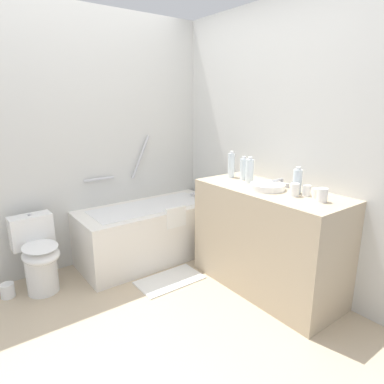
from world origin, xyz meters
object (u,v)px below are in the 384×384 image
object	(u,v)px
bathtub	(151,230)
water_bottle_2	(297,181)
drinking_glass_0	(307,190)
drinking_glass_3	(295,190)
toilet	(38,255)
toilet_paper_roll	(8,290)
drinking_glass_2	(322,195)
sink_faucet	(281,183)
sink_basin	(267,187)
bath_mat	(170,280)
drinking_glass_1	(317,193)
water_bottle_3	(250,170)
water_bottle_1	(231,165)
water_bottle_0	(244,169)

from	to	relation	value
bathtub	water_bottle_2	world-z (taller)	bathtub
drinking_glass_0	drinking_glass_3	size ratio (longest dim) A/B	0.83
toilet	toilet_paper_roll	size ratio (longest dim) A/B	5.45
drinking_glass_0	drinking_glass_3	distance (m)	0.09
bathtub	drinking_glass_2	bearing A→B (deg)	-71.81
sink_faucet	toilet	bearing A→B (deg)	146.83
bathtub	sink_basin	world-z (taller)	bathtub
toilet	drinking_glass_0	world-z (taller)	drinking_glass_0
bath_mat	drinking_glass_0	bearing A→B (deg)	-52.38
toilet	drinking_glass_1	world-z (taller)	drinking_glass_1
drinking_glass_2	bath_mat	size ratio (longest dim) A/B	0.17
toilet	sink_faucet	size ratio (longest dim) A/B	4.33
toilet	water_bottle_3	bearing A→B (deg)	60.01
water_bottle_1	drinking_glass_3	world-z (taller)	water_bottle_1
sink_basin	bath_mat	bearing A→B (deg)	135.25
water_bottle_0	bath_mat	bearing A→B (deg)	162.86
toilet	water_bottle_2	xyz separation A→B (m)	(1.65, -1.34, 0.67)
bathtub	water_bottle_3	world-z (taller)	bathtub
sink_basin	sink_faucet	xyz separation A→B (m)	(0.17, 0.00, 0.01)
water_bottle_0	water_bottle_2	size ratio (longest dim) A/B	1.02
bathtub	toilet_paper_roll	distance (m)	1.37
water_bottle_3	drinking_glass_1	bearing A→B (deg)	-87.84
toilet	bath_mat	bearing A→B (deg)	58.61
sink_faucet	water_bottle_2	size ratio (longest dim) A/B	0.72
sink_basin	drinking_glass_0	size ratio (longest dim) A/B	3.40
bathtub	water_bottle_0	world-z (taller)	bathtub
water_bottle_3	drinking_glass_2	xyz separation A→B (m)	(-0.02, -0.73, -0.06)
drinking_glass_0	water_bottle_0	bearing A→B (deg)	89.75
drinking_glass_2	toilet_paper_roll	distance (m)	2.64
sink_faucet	water_bottle_1	world-z (taller)	water_bottle_1
toilet	drinking_glass_1	xyz separation A→B (m)	(1.65, -1.52, 0.61)
bathtub	water_bottle_1	xyz separation A→B (m)	(0.55, -0.59, 0.71)
water_bottle_3	drinking_glass_3	bearing A→B (deg)	-95.84
sink_basin	water_bottle_1	size ratio (longest dim) A/B	1.13
drinking_glass_0	bath_mat	distance (m)	1.46
water_bottle_1	drinking_glass_0	bearing A→B (deg)	-88.85
sink_faucet	water_bottle_2	bearing A→B (deg)	-109.56
sink_faucet	water_bottle_3	world-z (taller)	water_bottle_3
water_bottle_1	sink_basin	bearing A→B (deg)	-98.60
water_bottle_0	water_bottle_2	bearing A→B (deg)	-90.81
sink_basin	drinking_glass_3	world-z (taller)	drinking_glass_3
sink_basin	sink_faucet	world-z (taller)	sink_faucet
sink_basin	drinking_glass_0	bearing A→B (deg)	-72.69
drinking_glass_1	water_bottle_0	bearing A→B (deg)	89.58
drinking_glass_3	toilet_paper_roll	xyz separation A→B (m)	(-1.84, 1.43, -0.89)
water_bottle_1	drinking_glass_2	size ratio (longest dim) A/B	2.49
toilet	bath_mat	size ratio (longest dim) A/B	1.10
sink_faucet	bath_mat	world-z (taller)	sink_faucet
toilet	water_bottle_2	distance (m)	2.23
water_bottle_1	drinking_glass_0	xyz separation A→B (m)	(0.02, -0.82, -0.08)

